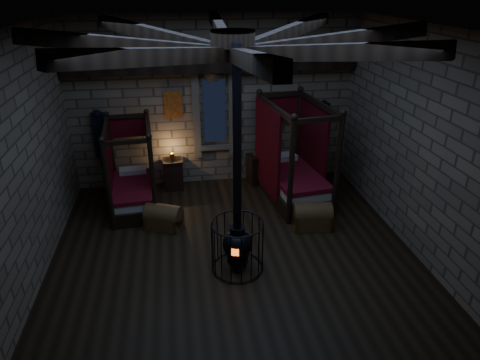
{
  "coord_description": "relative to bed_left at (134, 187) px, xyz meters",
  "views": [
    {
      "loc": [
        -0.96,
        -6.88,
        4.88
      ],
      "look_at": [
        0.21,
        0.6,
        1.32
      ],
      "focal_mm": 32.0,
      "sensor_mm": 36.0,
      "label": 1
    }
  ],
  "objects": [
    {
      "name": "room",
      "position": [
        2.04,
        -2.26,
        3.25
      ],
      "size": [
        7.02,
        7.02,
        4.29
      ],
      "color": "black",
      "rests_on": "ground"
    },
    {
      "name": "bed_left",
      "position": [
        0.0,
        0.0,
        0.0
      ],
      "size": [
        1.14,
        1.98,
        2.0
      ],
      "rotation": [
        0.0,
        0.0,
        0.07
      ],
      "color": "black",
      "rests_on": "ground"
    },
    {
      "name": "bed_right",
      "position": [
        3.77,
        -0.11,
        0.09
      ],
      "size": [
        1.48,
        2.41,
        2.38
      ],
      "rotation": [
        0.0,
        0.0,
        0.13
      ],
      "color": "black",
      "rests_on": "ground"
    },
    {
      "name": "trunk_left",
      "position": [
        0.68,
        -1.11,
        -0.25
      ],
      "size": [
        0.88,
        0.74,
        0.56
      ],
      "rotation": [
        0.0,
        0.0,
        -0.42
      ],
      "color": "brown",
      "rests_on": "ground"
    },
    {
      "name": "trunk_right",
      "position": [
        3.84,
        -1.58,
        -0.23
      ],
      "size": [
        0.85,
        0.59,
        0.59
      ],
      "rotation": [
        0.0,
        0.0,
        -0.11
      ],
      "color": "brown",
      "rests_on": "ground"
    },
    {
      "name": "nightstand_left",
      "position": [
        0.93,
        0.8,
        -0.09
      ],
      "size": [
        0.53,
        0.51,
        0.97
      ],
      "rotation": [
        0.0,
        0.0,
        0.06
      ],
      "color": "black",
      "rests_on": "ground"
    },
    {
      "name": "nightstand_right",
      "position": [
        3.09,
        0.8,
        -0.1
      ],
      "size": [
        0.57,
        0.56,
        0.85
      ],
      "rotation": [
        0.0,
        0.0,
        0.21
      ],
      "color": "black",
      "rests_on": "ground"
    },
    {
      "name": "stove",
      "position": [
        2.04,
        -2.79,
        0.11
      ],
      "size": [
        0.96,
        0.96,
        4.05
      ],
      "rotation": [
        0.0,
        0.0,
        -0.31
      ],
      "color": "black",
      "rests_on": "ground"
    }
  ]
}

